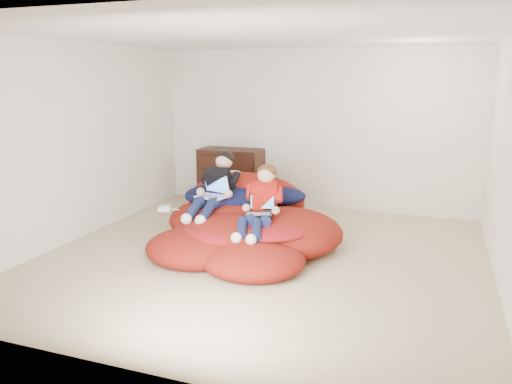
% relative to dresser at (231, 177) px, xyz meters
% --- Properties ---
extents(room_shell, '(5.10, 5.10, 2.77)m').
position_rel_dresser_xyz_m(room_shell, '(1.32, -2.23, -0.24)').
color(room_shell, '#C0AF89').
rests_on(room_shell, ground).
extents(dresser, '(1.02, 0.57, 0.92)m').
position_rel_dresser_xyz_m(dresser, '(0.00, 0.00, 0.00)').
color(dresser, black).
rests_on(dresser, ground).
extents(beanbag_pile, '(2.34, 2.44, 0.86)m').
position_rel_dresser_xyz_m(beanbag_pile, '(0.94, -1.85, -0.21)').
color(beanbag_pile, maroon).
rests_on(beanbag_pile, ground).
extents(cream_pillow, '(0.41, 0.26, 0.26)m').
position_rel_dresser_xyz_m(cream_pillow, '(0.44, -0.92, 0.16)').
color(cream_pillow, beige).
rests_on(cream_pillow, beanbag_pile).
extents(older_boy, '(0.34, 1.14, 0.75)m').
position_rel_dresser_xyz_m(older_boy, '(0.51, -1.71, 0.24)').
color(older_boy, black).
rests_on(older_boy, beanbag_pile).
extents(younger_boy, '(0.40, 0.94, 0.75)m').
position_rel_dresser_xyz_m(younger_boy, '(1.26, -2.12, 0.19)').
color(younger_boy, red).
rests_on(younger_boy, beanbag_pile).
extents(laptop_white, '(0.42, 0.41, 0.26)m').
position_rel_dresser_xyz_m(laptop_white, '(0.51, -1.78, 0.18)').
color(laptop_white, white).
rests_on(laptop_white, older_boy).
extents(laptop_black, '(0.36, 0.36, 0.23)m').
position_rel_dresser_xyz_m(laptop_black, '(1.26, -2.14, 0.10)').
color(laptop_black, black).
rests_on(laptop_black, younger_boy).
extents(power_adapter, '(0.19, 0.19, 0.06)m').
position_rel_dresser_xyz_m(power_adapter, '(-0.06, -2.04, -0.04)').
color(power_adapter, white).
rests_on(power_adapter, beanbag_pile).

